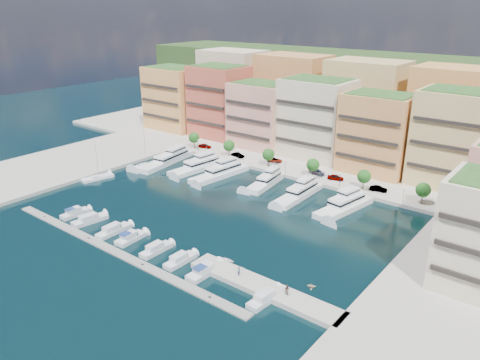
# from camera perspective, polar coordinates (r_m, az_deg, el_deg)

# --- Properties ---
(ground) EXTENTS (400.00, 400.00, 0.00)m
(ground) POSITION_cam_1_polar(r_m,az_deg,el_deg) (119.22, -2.70, -3.61)
(ground) COLOR black
(ground) RESTS_ON ground
(north_quay) EXTENTS (220.00, 64.00, 2.00)m
(north_quay) POSITION_cam_1_polar(r_m,az_deg,el_deg) (167.91, 11.28, 3.31)
(north_quay) COLOR #9E998E
(north_quay) RESTS_ON ground
(east_quay) EXTENTS (34.00, 76.00, 2.00)m
(east_quay) POSITION_cam_1_polar(r_m,az_deg,el_deg) (89.07, 26.32, -15.17)
(east_quay) COLOR #9E998E
(east_quay) RESTS_ON ground
(west_quay) EXTENTS (34.00, 76.00, 2.00)m
(west_quay) POSITION_cam_1_polar(r_m,az_deg,el_deg) (160.29, -21.69, 1.37)
(west_quay) COLOR #9E998E
(west_quay) RESTS_ON ground
(hillside) EXTENTS (240.00, 40.00, 58.00)m
(hillside) POSITION_cam_1_polar(r_m,az_deg,el_deg) (210.47, 17.39, 6.28)
(hillside) COLOR #203817
(hillside) RESTS_ON ground
(south_pontoon) EXTENTS (72.00, 2.20, 0.35)m
(south_pontoon) POSITION_cam_1_polar(r_m,az_deg,el_deg) (103.19, -15.07, -8.46)
(south_pontoon) COLOR gray
(south_pontoon) RESTS_ON ground
(finger_pier) EXTENTS (32.00, 5.00, 2.00)m
(finger_pier) POSITION_cam_1_polar(r_m,az_deg,el_deg) (87.78, 2.90, -13.30)
(finger_pier) COLOR #9E998E
(finger_pier) RESTS_ON ground
(apartment_0) EXTENTS (22.00, 16.50, 24.80)m
(apartment_0) POSITION_cam_1_polar(r_m,az_deg,el_deg) (193.82, -7.96, 9.88)
(apartment_0) COLOR #D9974F
(apartment_0) RESTS_ON north_quay
(apartment_1) EXTENTS (20.00, 16.50, 26.80)m
(apartment_1) POSITION_cam_1_polar(r_m,az_deg,el_deg) (180.15, -2.56, 9.56)
(apartment_1) COLOR #BF4E3F
(apartment_1) RESTS_ON north_quay
(apartment_2) EXTENTS (20.00, 15.50, 22.80)m
(apartment_2) POSITION_cam_1_polar(r_m,az_deg,el_deg) (166.29, 2.54, 7.92)
(apartment_2) COLOR #F59F88
(apartment_2) RESTS_ON north_quay
(apartment_3) EXTENTS (22.00, 16.50, 25.80)m
(apartment_3) POSITION_cam_1_polar(r_m,az_deg,el_deg) (156.66, 9.27, 7.43)
(apartment_3) COLOR beige
(apartment_3) RESTS_ON north_quay
(apartment_4) EXTENTS (20.00, 15.50, 23.80)m
(apartment_4) POSITION_cam_1_polar(r_m,az_deg,el_deg) (146.04, 16.41, 5.49)
(apartment_4) COLOR #DD9952
(apartment_4) RESTS_ON north_quay
(apartment_5) EXTENTS (22.00, 16.50, 26.80)m
(apartment_5) POSITION_cam_1_polar(r_m,az_deg,el_deg) (141.30, 25.02, 4.51)
(apartment_5) COLOR #D2BE6F
(apartment_5) RESTS_ON north_quay
(backblock_0) EXTENTS (26.00, 18.00, 30.00)m
(backblock_0) POSITION_cam_1_polar(r_m,az_deg,el_deg) (203.41, -0.85, 11.35)
(backblock_0) COLOR beige
(backblock_0) RESTS_ON north_quay
(backblock_1) EXTENTS (26.00, 18.00, 30.00)m
(backblock_1) POSITION_cam_1_polar(r_m,az_deg,el_deg) (186.22, 6.46, 10.35)
(backblock_1) COLOR #DD9952
(backblock_1) RESTS_ON north_quay
(backblock_2) EXTENTS (26.00, 18.00, 30.00)m
(backblock_2) POSITION_cam_1_polar(r_m,az_deg,el_deg) (172.58, 15.01, 8.96)
(backblock_2) COLOR #D2BE6F
(backblock_2) RESTS_ON north_quay
(backblock_3) EXTENTS (26.00, 18.00, 30.00)m
(backblock_3) POSITION_cam_1_polar(r_m,az_deg,el_deg) (163.36, 24.69, 7.15)
(backblock_3) COLOR #D9974F
(backblock_3) RESTS_ON north_quay
(tree_0) EXTENTS (3.80, 3.80, 5.65)m
(tree_0) POSITION_cam_1_polar(r_m,az_deg,el_deg) (166.43, -5.63, 5.16)
(tree_0) COLOR #473323
(tree_0) RESTS_ON north_quay
(tree_1) EXTENTS (3.80, 3.80, 5.65)m
(tree_1) POSITION_cam_1_polar(r_m,az_deg,el_deg) (156.15, -1.36, 4.21)
(tree_1) COLOR #473323
(tree_1) RESTS_ON north_quay
(tree_2) EXTENTS (3.80, 3.80, 5.65)m
(tree_2) POSITION_cam_1_polar(r_m,az_deg,el_deg) (146.90, 3.47, 3.11)
(tree_2) COLOR #473323
(tree_2) RESTS_ON north_quay
(tree_3) EXTENTS (3.80, 3.80, 5.65)m
(tree_3) POSITION_cam_1_polar(r_m,az_deg,el_deg) (138.88, 8.88, 1.84)
(tree_3) COLOR #473323
(tree_3) RESTS_ON north_quay
(tree_4) EXTENTS (3.80, 3.80, 5.65)m
(tree_4) POSITION_cam_1_polar(r_m,az_deg,el_deg) (132.32, 14.89, 0.42)
(tree_4) COLOR #473323
(tree_4) RESTS_ON north_quay
(tree_5) EXTENTS (3.80, 3.80, 5.65)m
(tree_5) POSITION_cam_1_polar(r_m,az_deg,el_deg) (127.44, 21.43, -1.14)
(tree_5) COLOR #473323
(tree_5) RESTS_ON north_quay
(lamppost_0) EXTENTS (0.30, 0.30, 4.20)m
(lamppost_0) POSITION_cam_1_polar(r_m,az_deg,el_deg) (162.42, -5.15, 4.45)
(lamppost_0) COLOR black
(lamppost_0) RESTS_ON north_quay
(lamppost_1) EXTENTS (0.30, 0.30, 4.20)m
(lamppost_1) POSITION_cam_1_polar(r_m,az_deg,el_deg) (151.09, -0.15, 3.29)
(lamppost_1) COLOR black
(lamppost_1) RESTS_ON north_quay
(lamppost_2) EXTENTS (0.30, 0.30, 4.20)m
(lamppost_2) POSITION_cam_1_polar(r_m,az_deg,el_deg) (141.16, 5.58, 1.92)
(lamppost_2) COLOR black
(lamppost_2) RESTS_ON north_quay
(lamppost_3) EXTENTS (0.30, 0.30, 4.20)m
(lamppost_3) POSITION_cam_1_polar(r_m,az_deg,el_deg) (132.94, 12.10, 0.34)
(lamppost_3) COLOR black
(lamppost_3) RESTS_ON north_quay
(lamppost_4) EXTENTS (0.30, 0.30, 4.20)m
(lamppost_4) POSITION_cam_1_polar(r_m,az_deg,el_deg) (126.75, 19.35, -1.43)
(lamppost_4) COLOR black
(lamppost_4) RESTS_ON north_quay
(yacht_0) EXTENTS (8.19, 24.04, 7.30)m
(yacht_0) POSITION_cam_1_polar(r_m,az_deg,el_deg) (155.46, -8.79, 2.53)
(yacht_0) COLOR white
(yacht_0) RESTS_ON ground
(yacht_1) EXTENTS (7.26, 20.85, 7.30)m
(yacht_1) POSITION_cam_1_polar(r_m,az_deg,el_deg) (147.79, -4.99, 1.69)
(yacht_1) COLOR white
(yacht_1) RESTS_ON ground
(yacht_2) EXTENTS (7.03, 21.42, 7.30)m
(yacht_2) POSITION_cam_1_polar(r_m,az_deg,el_deg) (141.69, -2.29, 0.95)
(yacht_2) COLOR white
(yacht_2) RESTS_ON ground
(yacht_3) EXTENTS (6.29, 16.46, 7.30)m
(yacht_3) POSITION_cam_1_polar(r_m,az_deg,el_deg) (134.68, 3.24, -0.14)
(yacht_3) COLOR white
(yacht_3) RESTS_ON ground
(yacht_4) EXTENTS (4.76, 19.55, 7.30)m
(yacht_4) POSITION_cam_1_polar(r_m,az_deg,el_deg) (127.36, 7.28, -1.59)
(yacht_4) COLOR white
(yacht_4) RESTS_ON ground
(yacht_5) EXTENTS (7.95, 19.78, 7.30)m
(yacht_5) POSITION_cam_1_polar(r_m,az_deg,el_deg) (121.74, 12.72, -2.98)
(yacht_5) COLOR white
(yacht_5) RESTS_ON ground
(cruiser_1) EXTENTS (2.61, 7.22, 2.66)m
(cruiser_1) POSITION_cam_1_polar(r_m,az_deg,el_deg) (122.60, -19.48, -3.85)
(cruiser_1) COLOR silver
(cruiser_1) RESTS_ON ground
(cruiser_2) EXTENTS (3.90, 8.73, 2.55)m
(cruiser_2) POSITION_cam_1_polar(r_m,az_deg,el_deg) (117.87, -17.86, -4.67)
(cruiser_2) COLOR silver
(cruiser_2) RESTS_ON ground
(cruiser_3) EXTENTS (2.80, 8.56, 2.55)m
(cruiser_3) POSITION_cam_1_polar(r_m,az_deg,el_deg) (111.03, -15.19, -5.98)
(cruiser_3) COLOR silver
(cruiser_3) RESTS_ON ground
(cruiser_4) EXTENTS (3.27, 7.31, 2.66)m
(cruiser_4) POSITION_cam_1_polar(r_m,az_deg,el_deg) (106.68, -13.22, -6.92)
(cruiser_4) COLOR silver
(cruiser_4) RESTS_ON ground
(cruiser_5) EXTENTS (2.45, 7.62, 2.55)m
(cruiser_5) POSITION_cam_1_polar(r_m,az_deg,el_deg) (100.94, -10.20, -8.37)
(cruiser_5) COLOR silver
(cruiser_5) RESTS_ON ground
(cruiser_6) EXTENTS (2.58, 7.44, 2.55)m
(cruiser_6) POSITION_cam_1_polar(r_m,az_deg,el_deg) (96.31, -7.31, -9.72)
(cruiser_6) COLOR silver
(cruiser_6) RESTS_ON ground
(cruiser_7) EXTENTS (3.05, 8.08, 2.66)m
(cruiser_7) POSITION_cam_1_polar(r_m,az_deg,el_deg) (92.25, -4.36, -11.06)
(cruiser_7) COLOR silver
(cruiser_7) RESTS_ON ground
(cruiser_9) EXTENTS (3.06, 7.94, 2.55)m
(cruiser_9) POSITION_cam_1_polar(r_m,az_deg,el_deg) (84.71, 3.07, -14.25)
(cruiser_9) COLOR silver
(cruiser_9) RESTS_ON ground
(sailboat_2) EXTENTS (4.72, 9.76, 13.20)m
(sailboat_2) POSITION_cam_1_polar(r_m,az_deg,el_deg) (152.66, -11.48, 1.66)
(sailboat_2) COLOR white
(sailboat_2) RESTS_ON ground
(sailboat_1) EXTENTS (4.83, 9.76, 13.20)m
(sailboat_1) POSITION_cam_1_polar(r_m,az_deg,el_deg) (145.65, -16.97, 0.21)
(sailboat_1) COLOR white
(sailboat_1) RESTS_ON ground
(tender_1) EXTENTS (1.93, 1.79, 0.83)m
(tender_1) POSITION_cam_1_polar(r_m,az_deg,el_deg) (93.26, 0.25, -10.72)
(tender_1) COLOR #BFAB92
(tender_1) RESTS_ON ground
(tender_0) EXTENTS (5.15, 4.52, 0.89)m
(tender_0) POSITION_cam_1_polar(r_m,az_deg,el_deg) (95.80, -1.99, -9.80)
(tender_0) COLOR white
(tender_0) RESTS_ON ground
(tender_3) EXTENTS (2.15, 2.01, 0.91)m
(tender_3) POSITION_cam_1_polar(r_m,az_deg,el_deg) (89.07, 8.69, -12.63)
(tender_3) COLOR beige
(tender_3) RESTS_ON ground
(car_0) EXTENTS (4.90, 3.04, 1.56)m
(car_0) POSITION_cam_1_polar(r_m,az_deg,el_deg) (166.71, -4.30, 4.17)
(car_0) COLOR gray
(car_0) RESTS_ON north_quay
(car_1) EXTENTS (4.74, 1.91, 1.53)m
(car_1) POSITION_cam_1_polar(r_m,az_deg,el_deg) (155.86, -0.28, 3.04)
(car_1) COLOR gray
(car_1) RESTS_ON north_quay
(car_2) EXTENTS (5.39, 3.61, 1.37)m
(car_2) POSITION_cam_1_polar(r_m,az_deg,el_deg) (151.62, 4.24, 2.44)
(car_2) COLOR gray
(car_2) RESTS_ON north_quay
(car_3) EXTENTS (5.83, 3.23, 1.60)m
(car_3) POSITION_cam_1_polar(r_m,az_deg,el_deg) (142.29, 9.34, 1.02)
(car_3) COLOR gray
(car_3) RESTS_ON north_quay
(car_4) EXTENTS (5.04, 3.21, 1.60)m
(car_4) POSITION_cam_1_polar(r_m,az_deg,el_deg) (138.52, 11.58, 0.32)
(car_4) COLOR gray
(car_4) RESTS_ON north_quay
(car_5) EXTENTS (4.87, 2.61, 1.53)m
(car_5) POSITION_cam_1_polar(r_m,az_deg,el_deg) (132.91, 16.51, -1.03)
(car_5) COLOR gray
(car_5) RESTS_ON north_quay
(person_0) EXTENTS (0.77, 0.80, 1.85)m
(person_0) POSITION_cam_1_polar(r_m,az_deg,el_deg) (89.56, -0.11, -11.04)
(person_0) COLOR #242F49
(person_0) RESTS_ON finger_pier
(person_1) EXTENTS (1.00, 0.81, 1.96)m
(person_1) POSITION_cam_1_polar(r_m,az_deg,el_deg) (84.76, 5.75, -13.15)
(person_1) COLOR brown
(person_1) RESTS_ON finger_pier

